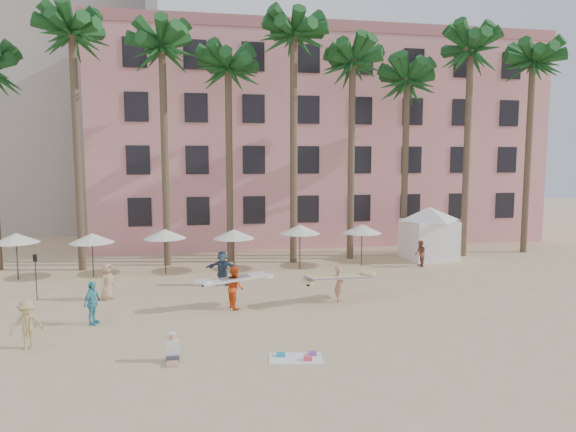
# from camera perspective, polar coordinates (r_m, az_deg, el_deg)

# --- Properties ---
(ground) EXTENTS (120.00, 120.00, 0.00)m
(ground) POSITION_cam_1_polar(r_m,az_deg,el_deg) (19.25, 0.12, -14.00)
(ground) COLOR #D1B789
(ground) RESTS_ON ground
(pink_hotel) EXTENTS (35.00, 14.00, 16.00)m
(pink_hotel) POSITION_cam_1_polar(r_m,az_deg,el_deg) (44.95, 2.80, 8.06)
(pink_hotel) COLOR pink
(pink_hotel) RESTS_ON ground
(palm_row) EXTENTS (44.40, 5.40, 16.30)m
(palm_row) POSITION_cam_1_polar(r_m,az_deg,el_deg) (33.54, -3.94, 17.15)
(palm_row) COLOR brown
(palm_row) RESTS_ON ground
(umbrella_row) EXTENTS (22.50, 2.70, 2.73)m
(umbrella_row) POSITION_cam_1_polar(r_m,az_deg,el_deg) (30.55, -9.79, -1.93)
(umbrella_row) COLOR #332B23
(umbrella_row) RESTS_ON ground
(cabana) EXTENTS (4.73, 4.73, 3.50)m
(cabana) POSITION_cam_1_polar(r_m,az_deg,el_deg) (35.57, 15.38, -1.32)
(cabana) COLOR white
(cabana) RESTS_ON ground
(beach_towel) EXTENTS (1.93, 1.26, 0.14)m
(beach_towel) POSITION_cam_1_polar(r_m,az_deg,el_deg) (17.98, 1.03, -15.41)
(beach_towel) COLOR white
(beach_towel) RESTS_ON ground
(carrier_yellow) EXTENTS (3.51, 1.90, 1.71)m
(carrier_yellow) POSITION_cam_1_polar(r_m,az_deg,el_deg) (24.35, 5.69, -7.23)
(carrier_yellow) COLOR tan
(carrier_yellow) RESTS_ON ground
(carrier_white) EXTENTS (3.01, 1.33, 1.93)m
(carrier_white) POSITION_cam_1_polar(r_m,az_deg,el_deg) (23.36, -5.93, -7.73)
(carrier_white) COLOR #EC5618
(carrier_white) RESTS_ON ground
(beachgoers) EXTENTS (20.67, 11.31, 1.84)m
(beachgoers) POSITION_cam_1_polar(r_m,az_deg,el_deg) (24.96, -10.59, -7.20)
(beachgoers) COLOR tan
(beachgoers) RESTS_ON ground
(paddle) EXTENTS (0.18, 0.04, 2.23)m
(paddle) POSITION_cam_1_polar(r_m,az_deg,el_deg) (27.12, -26.24, -5.53)
(paddle) COLOR black
(paddle) RESTS_ON ground
(seated_man) EXTENTS (0.42, 0.74, 0.96)m
(seated_man) POSITION_cam_1_polar(r_m,az_deg,el_deg) (18.00, -12.71, -14.53)
(seated_man) COLOR #3F3F4C
(seated_man) RESTS_ON ground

